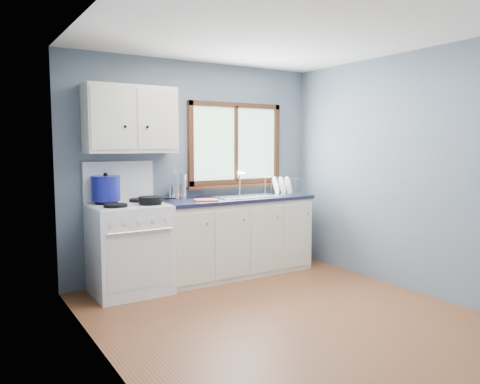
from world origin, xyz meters
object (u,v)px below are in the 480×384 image
utensil_crock (175,192)px  dish_rack (283,189)px  thermos (183,187)px  sink (248,201)px  base_cabinets (235,240)px  stockpot (106,188)px  gas_range (129,246)px  skillet (151,199)px

utensil_crock → dish_rack: utensil_crock is taller
thermos → sink: bearing=-7.8°
base_cabinets → sink: size_ratio=2.20×
base_cabinets → stockpot: 1.64m
base_cabinets → dish_rack: bearing=-1.1°
utensil_crock → thermos: (0.08, -0.04, 0.06)m
base_cabinets → sink: 0.48m
gas_range → skillet: (0.19, -0.15, 0.49)m
thermos → utensil_crock: bearing=152.5°
thermos → skillet: bearing=-149.9°
gas_range → dish_rack: size_ratio=2.67×
gas_range → sink: bearing=0.7°
gas_range → utensil_crock: bearing=16.1°
sink → utensil_crock: (-0.89, 0.15, 0.15)m
gas_range → thermos: size_ratio=4.73×
base_cabinets → skillet: bearing=-171.2°
dish_rack → stockpot: bearing=-163.6°
skillet → utensil_crock: size_ratio=0.97×
base_cabinets → dish_rack: 0.90m
sink → dish_rack: (0.51, -0.01, 0.12)m
gas_range → stockpot: (-0.18, 0.15, 0.60)m
skillet → stockpot: stockpot is taller
gas_range → stockpot: bearing=141.0°
stockpot → utensil_crock: size_ratio=0.89×
utensil_crock → thermos: utensil_crock is taller
utensil_crock → dish_rack: size_ratio=0.81×
sink → dish_rack: 0.53m
stockpot → base_cabinets: bearing=-5.0°
skillet → dish_rack: (1.81, 0.16, -0.01)m
gas_range → stockpot: 0.64m
gas_range → thermos: (0.68, 0.13, 0.57)m
gas_range → sink: (1.49, 0.02, 0.37)m
skillet → dish_rack: 1.81m
base_cabinets → sink: (0.18, -0.00, 0.45)m
gas_range → utensil_crock: gas_range is taller
base_cabinets → thermos: size_ratio=6.44×
sink → skillet: 1.31m
base_cabinets → dish_rack: dish_rack is taller
utensil_crock → sink: bearing=-9.8°
skillet → stockpot: 0.49m
base_cabinets → skillet: skillet is taller
sink → gas_range: bearing=-179.3°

